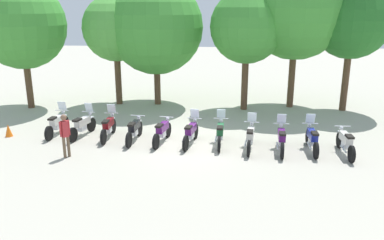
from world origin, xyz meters
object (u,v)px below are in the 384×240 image
(tree_0, at_px, (22,25))
(motorcycle_2, at_px, (108,127))
(motorcycle_1, at_px, (83,125))
(tree_5, at_px, (352,20))
(motorcycle_3, at_px, (134,130))
(motorcycle_4, at_px, (162,131))
(tree_1, at_px, (116,29))
(tree_2, at_px, (156,27))
(motorcycle_5, at_px, (191,132))
(motorcycle_8, at_px, (281,139))
(tree_3, at_px, (247,27))
(motorcycle_0, at_px, (57,123))
(motorcycle_7, at_px, (250,137))
(tree_4, at_px, (297,8))
(person_0, at_px, (65,132))
(motorcycle_6, at_px, (220,133))
(motorcycle_10, at_px, (345,142))
(traffic_cone, at_px, (8,130))
(motorcycle_9, at_px, (312,139))

(tree_0, bearing_deg, motorcycle_2, -38.43)
(motorcycle_1, height_order, tree_5, tree_5)
(motorcycle_3, bearing_deg, motorcycle_4, -90.80)
(tree_1, height_order, tree_2, tree_2)
(motorcycle_5, bearing_deg, motorcycle_2, 92.21)
(motorcycle_8, height_order, tree_3, tree_3)
(motorcycle_0, bearing_deg, motorcycle_7, -95.37)
(motorcycle_2, bearing_deg, motorcycle_3, -105.30)
(motorcycle_0, relative_size, motorcycle_8, 1.00)
(tree_1, bearing_deg, motorcycle_2, -78.38)
(motorcycle_3, relative_size, tree_4, 0.27)
(motorcycle_1, distance_m, tree_1, 7.09)
(motorcycle_0, bearing_deg, person_0, -148.20)
(motorcycle_0, distance_m, motorcycle_6, 7.25)
(motorcycle_5, distance_m, motorcycle_10, 6.04)
(motorcycle_8, xyz_separation_m, motorcycle_10, (2.41, -0.12, -0.01))
(motorcycle_7, bearing_deg, tree_2, 41.88)
(motorcycle_1, distance_m, tree_3, 9.81)
(motorcycle_5, relative_size, tree_4, 0.27)
(tree_1, bearing_deg, tree_0, -163.63)
(motorcycle_8, relative_size, tree_3, 0.34)
(motorcycle_2, relative_size, motorcycle_10, 1.00)
(motorcycle_4, relative_size, motorcycle_10, 0.99)
(motorcycle_4, height_order, motorcycle_5, motorcycle_5)
(tree_3, bearing_deg, motorcycle_2, -137.23)
(traffic_cone, bearing_deg, motorcycle_10, -3.26)
(motorcycle_1, xyz_separation_m, motorcycle_9, (9.63, -0.87, 0.00))
(tree_1, bearing_deg, motorcycle_10, -33.20)
(motorcycle_3, distance_m, person_0, 2.97)
(motorcycle_6, distance_m, tree_0, 12.59)
(motorcycle_3, bearing_deg, traffic_cone, 92.33)
(tree_2, distance_m, tree_4, 7.66)
(motorcycle_3, bearing_deg, tree_3, -36.30)
(motorcycle_10, distance_m, person_0, 10.64)
(motorcycle_1, height_order, motorcycle_9, same)
(tree_2, bearing_deg, person_0, -102.56)
(motorcycle_9, height_order, tree_4, tree_4)
(motorcycle_8, bearing_deg, tree_0, 70.63)
(tree_3, bearing_deg, motorcycle_8, -78.95)
(motorcycle_4, bearing_deg, motorcycle_8, -87.20)
(motorcycle_10, bearing_deg, tree_2, 48.74)
(motorcycle_1, relative_size, person_0, 1.29)
(motorcycle_3, xyz_separation_m, tree_2, (-0.21, 6.56, 3.89))
(motorcycle_4, height_order, motorcycle_8, motorcycle_8)
(motorcycle_7, bearing_deg, tree_3, 6.88)
(tree_3, xyz_separation_m, traffic_cone, (-10.42, -5.75, -4.18))
(tree_1, bearing_deg, motorcycle_8, -39.54)
(motorcycle_1, xyz_separation_m, motorcycle_3, (2.40, -0.40, -0.01))
(tree_4, height_order, traffic_cone, tree_4)
(motorcycle_2, height_order, motorcycle_10, motorcycle_2)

